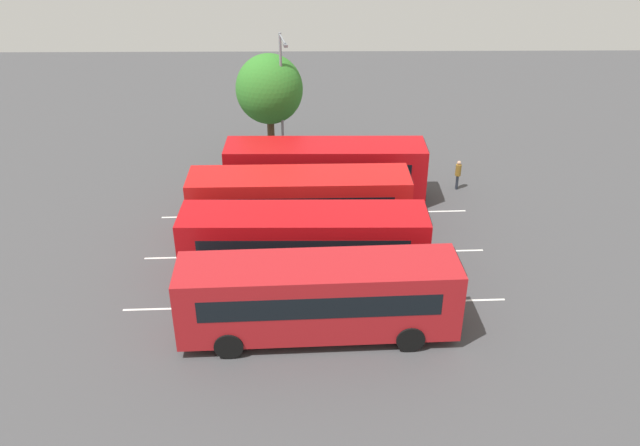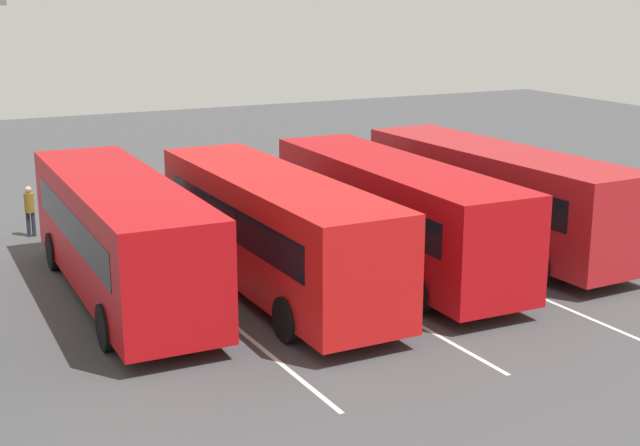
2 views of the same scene
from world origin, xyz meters
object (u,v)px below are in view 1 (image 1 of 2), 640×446
(bus_center_left, at_px, (304,242))
(depot_tree, at_px, (269,89))
(bus_far_left, at_px, (319,296))
(pedestrian, at_px, (458,172))
(bus_far_right, at_px, (326,169))
(bus_center_right, at_px, (300,201))
(street_lamp, at_px, (282,92))

(bus_center_left, height_order, depot_tree, depot_tree)
(bus_far_left, xyz_separation_m, pedestrian, (7.94, 12.90, -0.78))
(bus_far_right, relative_size, depot_tree, 1.65)
(bus_far_left, bearing_deg, bus_far_right, 84.98)
(bus_far_right, bearing_deg, bus_center_right, -108.93)
(bus_far_left, distance_m, street_lamp, 16.92)
(pedestrian, bearing_deg, depot_tree, -17.79)
(bus_center_left, height_order, bus_center_right, same)
(bus_far_left, xyz_separation_m, bus_center_left, (-0.59, 4.07, 0.00))
(bus_far_right, xyz_separation_m, pedestrian, (7.45, 1.18, -0.78))
(bus_center_left, distance_m, depot_tree, 14.01)
(bus_center_right, bearing_deg, depot_tree, 100.34)
(street_lamp, distance_m, depot_tree, 1.38)
(bus_far_right, distance_m, street_lamp, 6.11)
(bus_center_left, distance_m, street_lamp, 12.88)
(bus_center_left, relative_size, bus_far_right, 1.00)
(bus_center_right, height_order, depot_tree, depot_tree)
(bus_far_left, height_order, pedestrian, bus_far_left)
(bus_far_left, bearing_deg, street_lamp, 94.18)
(pedestrian, bearing_deg, bus_center_right, 35.66)
(bus_far_left, height_order, bus_center_left, same)
(bus_far_left, bearing_deg, bus_center_right, 93.46)
(bus_far_left, relative_size, bus_center_left, 1.01)
(bus_center_right, bearing_deg, bus_far_right, 69.64)
(bus_far_right, height_order, depot_tree, depot_tree)
(pedestrian, height_order, street_lamp, street_lamp)
(bus_far_left, xyz_separation_m, bus_far_right, (0.49, 11.72, 0.00))
(bus_far_left, relative_size, bus_far_right, 1.01)
(bus_far_right, bearing_deg, depot_tree, 119.34)
(bus_center_left, bearing_deg, bus_far_left, -81.18)
(pedestrian, bearing_deg, bus_far_left, 64.57)
(bus_center_right, relative_size, street_lamp, 1.36)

